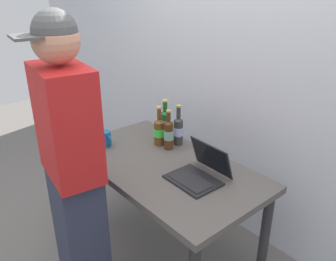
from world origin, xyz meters
TOP-DOWN VIEW (x-y plane):
  - ground_plane at (0.00, 0.00)m, footprint 8.00×8.00m
  - desk at (0.00, 0.00)m, footprint 1.33×0.73m
  - laptop at (0.27, 0.05)m, footprint 0.31×0.31m
  - beer_bottle_green at (-0.24, 0.16)m, footprint 0.08×0.08m
  - beer_bottle_amber at (-0.15, 0.27)m, footprint 0.07×0.07m
  - beer_bottle_brown at (-0.33, 0.30)m, footprint 0.08×0.08m
  - beer_bottle_dark at (-0.15, 0.17)m, footprint 0.07×0.07m
  - person_figure at (-0.03, -0.60)m, footprint 0.42×0.34m
  - coffee_mug at (-0.47, -0.14)m, footprint 0.12×0.08m
  - back_wall at (0.00, 0.68)m, footprint 6.00×0.10m

SIDE VIEW (x-z plane):
  - ground_plane at x=0.00m, z-range 0.00..0.00m
  - desk at x=0.00m, z-range 0.26..0.97m
  - laptop at x=0.27m, z-range 0.64..0.85m
  - coffee_mug at x=-0.47m, z-range 0.70..0.81m
  - beer_bottle_green at x=-0.24m, z-range 0.66..0.95m
  - beer_bottle_brown at x=-0.33m, z-range 0.67..0.95m
  - beer_bottle_amber at x=-0.15m, z-range 0.67..0.96m
  - beer_bottle_dark at x=-0.15m, z-range 0.67..0.96m
  - person_figure at x=-0.03m, z-range 0.03..1.71m
  - back_wall at x=0.00m, z-range 0.00..2.60m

